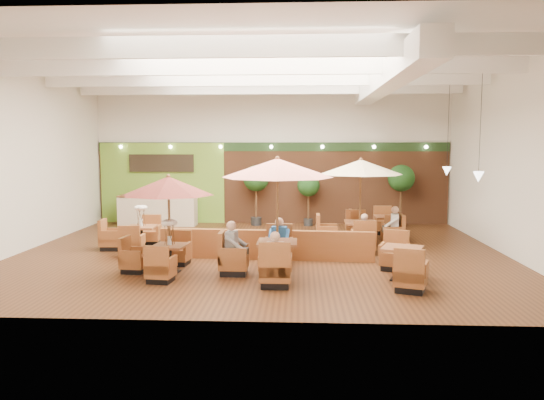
# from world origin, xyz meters

# --- Properties ---
(room) EXTENTS (14.04, 14.00, 5.52)m
(room) POSITION_xyz_m (0.25, 1.22, 3.63)
(room) COLOR #381E0F
(room) RESTS_ON ground
(service_counter) EXTENTS (3.00, 0.75, 1.18)m
(service_counter) POSITION_xyz_m (-4.40, 5.10, 0.58)
(service_counter) COLOR beige
(service_counter) RESTS_ON ground
(booth_divider) EXTENTS (5.90, 0.54, 0.82)m
(booth_divider) POSITION_xyz_m (0.20, -0.86, 0.41)
(booth_divider) COLOR brown
(booth_divider) RESTS_ON ground
(table_0) EXTENTS (2.33, 2.41, 2.43)m
(table_0) POSITION_xyz_m (-2.11, -2.51, 1.74)
(table_0) COLOR brown
(table_0) RESTS_ON ground
(table_1) EXTENTS (2.73, 2.79, 2.87)m
(table_1) POSITION_xyz_m (0.51, -2.59, 2.05)
(table_1) COLOR brown
(table_1) RESTS_ON ground
(table_2) EXTENTS (2.67, 2.67, 2.74)m
(table_2) POSITION_xyz_m (2.97, 1.06, 1.86)
(table_2) COLOR brown
(table_2) RESTS_ON ground
(table_3) EXTENTS (1.67, 2.47, 1.51)m
(table_3) POSITION_xyz_m (-3.82, 0.23, 0.45)
(table_3) COLOR brown
(table_3) RESTS_ON ground
(table_4) EXTENTS (1.13, 2.79, 0.98)m
(table_4) POSITION_xyz_m (3.50, -2.90, 0.38)
(table_4) COLOR brown
(table_4) RESTS_ON ground
(table_5) EXTENTS (1.72, 2.58, 0.97)m
(table_5) POSITION_xyz_m (3.79, 2.54, 0.36)
(table_5) COLOR brown
(table_5) RESTS_ON ground
(topiary_0) EXTENTS (1.01, 1.01, 2.34)m
(topiary_0) POSITION_xyz_m (-0.57, 5.30, 1.74)
(topiary_0) COLOR black
(topiary_0) RESTS_ON ground
(topiary_1) EXTENTS (0.86, 0.86, 2.00)m
(topiary_1) POSITION_xyz_m (1.46, 5.30, 1.49)
(topiary_1) COLOR black
(topiary_1) RESTS_ON ground
(topiary_2) EXTENTS (1.02, 1.02, 2.37)m
(topiary_2) POSITION_xyz_m (5.00, 5.30, 1.77)
(topiary_2) COLOR black
(topiary_2) RESTS_ON ground
(diner_0) EXTENTS (0.39, 0.32, 0.79)m
(diner_0) POSITION_xyz_m (0.59, -3.64, 0.75)
(diner_0) COLOR silver
(diner_0) RESTS_ON ground
(diner_1) EXTENTS (0.40, 0.34, 0.79)m
(diner_1) POSITION_xyz_m (0.59, -1.53, 0.75)
(diner_1) COLOR #24599C
(diner_1) RESTS_ON ground
(diner_2) EXTENTS (0.36, 0.44, 0.85)m
(diner_2) POSITION_xyz_m (-0.47, -2.59, 0.78)
(diner_2) COLOR gray
(diner_2) RESTS_ON ground
(diner_3) EXTENTS (0.37, 0.32, 0.71)m
(diner_3) POSITION_xyz_m (2.97, 0.06, 0.73)
(diner_3) COLOR #24599C
(diner_3) RESTS_ON ground
(diner_4) EXTENTS (0.36, 0.42, 0.81)m
(diner_4) POSITION_xyz_m (3.98, 1.06, 0.76)
(diner_4) COLOR silver
(diner_4) RESTS_ON ground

